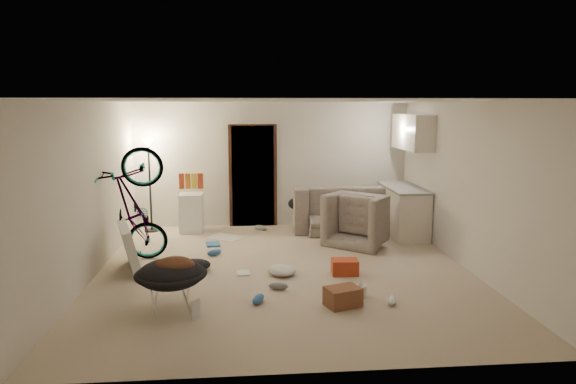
{
  "coord_description": "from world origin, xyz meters",
  "views": [
    {
      "loc": [
        -0.59,
        -7.35,
        2.44
      ],
      "look_at": [
        0.11,
        0.6,
        1.09
      ],
      "focal_mm": 32.0,
      "sensor_mm": 36.0,
      "label": 1
    }
  ],
  "objects": [
    {
      "name": "wall_front",
      "position": [
        0.0,
        -3.01,
        1.25
      ],
      "size": [
        5.5,
        0.02,
        2.5
      ],
      "primitive_type": "cube",
      "color": "silver",
      "rests_on": "floor"
    },
    {
      "name": "sofa_drape",
      "position": [
        0.55,
        2.45,
        0.54
      ],
      "size": [
        0.59,
        0.49,
        0.28
      ],
      "primitive_type": "ellipsoid",
      "rotation": [
        0.0,
        0.0,
        0.06
      ],
      "color": "black",
      "rests_on": "sofa"
    },
    {
      "name": "floor",
      "position": [
        0.0,
        0.0,
        -0.01
      ],
      "size": [
        5.5,
        6.0,
        0.02
      ],
      "primitive_type": "cube",
      "color": "#C2AD95",
      "rests_on": "ground"
    },
    {
      "name": "wall_right",
      "position": [
        2.76,
        0.0,
        1.25
      ],
      "size": [
        0.02,
        6.0,
        2.5
      ],
      "primitive_type": "cube",
      "color": "silver",
      "rests_on": "floor"
    },
    {
      "name": "book_white",
      "position": [
        -0.62,
        -0.1,
        0.01
      ],
      "size": [
        0.2,
        0.25,
        0.02
      ],
      "primitive_type": "cube",
      "rotation": [
        0.0,
        0.0,
        0.05
      ],
      "color": "silver",
      "rests_on": "floor"
    },
    {
      "name": "ceiling",
      "position": [
        0.0,
        0.0,
        2.51
      ],
      "size": [
        5.5,
        6.0,
        0.02
      ],
      "primitive_type": "cube",
      "color": "white",
      "rests_on": "wall_back"
    },
    {
      "name": "snack_box_0",
      "position": [
        -1.78,
        2.55,
        1.0
      ],
      "size": [
        0.1,
        0.08,
        0.3
      ],
      "primitive_type": "cube",
      "rotation": [
        0.0,
        0.0,
        0.07
      ],
      "color": "#A23518",
      "rests_on": "mini_fridge"
    },
    {
      "name": "armchair",
      "position": [
        1.55,
        1.46,
        0.34
      ],
      "size": [
        1.38,
        1.36,
        0.68
      ],
      "primitive_type": "imported",
      "rotation": [
        0.0,
        0.0,
        2.46
      ],
      "color": "#343B35",
      "rests_on": "floor"
    },
    {
      "name": "tv_box",
      "position": [
        -2.3,
        0.22,
        0.35
      ],
      "size": [
        0.57,
        1.08,
        0.7
      ],
      "primitive_type": "cube",
      "rotation": [
        0.0,
        -0.21,
        0.3
      ],
      "color": "silver",
      "rests_on": "floor"
    },
    {
      "name": "hoodie",
      "position": [
        -1.43,
        -1.4,
        0.55
      ],
      "size": [
        0.5,
        0.43,
        0.22
      ],
      "primitive_type": "ellipsoid",
      "rotation": [
        0.0,
        0.0,
        0.06
      ],
      "color": "#552F1D",
      "rests_on": "saucer_chair"
    },
    {
      "name": "kitchen_counter",
      "position": [
        2.43,
        2.0,
        0.44
      ],
      "size": [
        0.6,
        1.5,
        0.88
      ],
      "primitive_type": "cube",
      "color": "silver",
      "rests_on": "floor"
    },
    {
      "name": "counter_top",
      "position": [
        2.43,
        2.0,
        0.9
      ],
      "size": [
        0.64,
        1.54,
        0.04
      ],
      "primitive_type": "cube",
      "color": "gray",
      "rests_on": "kitchen_counter"
    },
    {
      "name": "shoe_1",
      "position": [
        -0.27,
        2.52,
        0.05
      ],
      "size": [
        0.3,
        0.24,
        0.11
      ],
      "primitive_type": "ellipsoid",
      "rotation": [
        0.0,
        0.0,
        -0.52
      ],
      "color": "slate",
      "rests_on": "floor"
    },
    {
      "name": "doorway",
      "position": [
        -0.4,
        2.97,
        1.02
      ],
      "size": [
        0.85,
        0.1,
        2.04
      ],
      "primitive_type": "cube",
      "color": "black",
      "rests_on": "floor"
    },
    {
      "name": "door_trim",
      "position": [
        -0.4,
        2.94,
        1.02
      ],
      "size": [
        0.97,
        0.04,
        2.1
      ],
      "primitive_type": "cube",
      "color": "#371C13",
      "rests_on": "floor"
    },
    {
      "name": "snack_box_2",
      "position": [
        -1.54,
        2.55,
        1.0
      ],
      "size": [
        0.11,
        0.08,
        0.3
      ],
      "primitive_type": "cube",
      "rotation": [
        0.0,
        0.0,
        -0.12
      ],
      "color": "gold",
      "rests_on": "mini_fridge"
    },
    {
      "name": "shoe_0",
      "position": [
        -1.09,
        0.87,
        0.05
      ],
      "size": [
        0.29,
        0.25,
        0.1
      ],
      "primitive_type": "ellipsoid",
      "rotation": [
        0.0,
        0.0,
        0.63
      ],
      "color": "#2D5EA3",
      "rests_on": "floor"
    },
    {
      "name": "sofa",
      "position": [
        1.5,
        2.45,
        0.33
      ],
      "size": [
        2.28,
        0.9,
        0.66
      ],
      "primitive_type": "imported",
      "rotation": [
        0.0,
        0.0,
        3.14
      ],
      "color": "#343B35",
      "rests_on": "floor"
    },
    {
      "name": "shoe_4",
      "position": [
        1.23,
        -1.42,
        0.05
      ],
      "size": [
        0.18,
        0.28,
        0.1
      ],
      "primitive_type": "ellipsoid",
      "rotation": [
        0.0,
        0.0,
        1.25
      ],
      "color": "white",
      "rests_on": "floor"
    },
    {
      "name": "book_asset",
      "position": [
        -1.2,
        -1.74,
        0.01
      ],
      "size": [
        0.28,
        0.26,
        0.02
      ],
      "primitive_type": "imported",
      "rotation": [
        0.0,
        0.0,
        1.02
      ],
      "color": "#A23518",
      "rests_on": "floor"
    },
    {
      "name": "shoe_3",
      "position": [
        -0.15,
        -0.81,
        0.05
      ],
      "size": [
        0.28,
        0.16,
        0.1
      ],
      "primitive_type": "ellipsoid",
      "rotation": [
        0.0,
        0.0,
        -0.23
      ],
      "color": "slate",
      "rests_on": "floor"
    },
    {
      "name": "drink_case_b",
      "position": [
        0.87,
        -0.25,
        0.11
      ],
      "size": [
        0.39,
        0.3,
        0.22
      ],
      "primitive_type": "cube",
      "rotation": [
        0.0,
        0.0,
        -0.05
      ],
      "color": "#A23518",
      "rests_on": "floor"
    },
    {
      "name": "snack_box_1",
      "position": [
        -1.66,
        2.55,
        1.0
      ],
      "size": [
        0.1,
        0.07,
        0.3
      ],
      "primitive_type": "cube",
      "rotation": [
        0.0,
        0.0,
        0.05
      ],
      "color": "#B86417",
      "rests_on": "mini_fridge"
    },
    {
      "name": "wall_left",
      "position": [
        -2.76,
        0.0,
        1.25
      ],
      "size": [
        0.02,
        6.0,
        2.5
      ],
      "primitive_type": "cube",
      "color": "silver",
      "rests_on": "floor"
    },
    {
      "name": "newspaper",
      "position": [
        -0.94,
        2.03,
        0.0
      ],
      "size": [
        0.76,
        0.71,
        0.01
      ],
      "primitive_type": "cube",
      "rotation": [
        0.0,
        0.0,
        1.03
      ],
      "color": "beige",
      "rests_on": "floor"
    },
    {
      "name": "drink_case_a",
      "position": [
        0.6,
        -1.44,
        0.12
      ],
      "size": [
        0.49,
        0.41,
        0.24
      ],
      "primitive_type": "cube",
      "rotation": [
        0.0,
        0.0,
        0.34
      ],
      "color": "brown",
      "rests_on": "floor"
    },
    {
      "name": "juicer",
      "position": [
        0.89,
        -1.16,
        0.09
      ],
      "size": [
        0.15,
        0.15,
        0.22
      ],
      "color": "silver",
      "rests_on": "floor"
    },
    {
      "name": "shoe_2",
      "position": [
        -0.43,
        -1.26,
        0.05
      ],
      "size": [
        0.22,
        0.3,
        0.1
      ],
      "primitive_type": "ellipsoid",
      "rotation": [
        0.0,
        0.0,
        1.16
      ],
      "color": "#2D5EA3",
      "rests_on": "floor"
    },
    {
      "name": "wall_back",
      "position": [
        0.0,
        3.01,
        1.25
      ],
      "size": [
        5.5,
        0.02,
        2.5
      ],
      "primitive_type": "cube",
      "color": "silver",
      "rests_on": "floor"
    },
    {
      "name": "bicycle",
      "position": [
        -2.3,
        0.65,
        0.49
      ],
      "size": [
        1.9,
        0.91,
        1.07
      ],
      "primitive_type": "imported",
      "rotation": [
        0.0,
        -0.17,
        1.63
      ],
      "color": "black",
      "rests_on": "floor"
    },
    {
      "name": "book_blue",
      "position": [
        -1.14,
        1.52,
        0.02
      ],
      "size": [
        0.27,
        0.34,
        0.03
      ],
      "primitive_type": "cube",
      "rotation": [
        0.0,
        0.0,
        0.14
      ],
      "color": "#2D5EA3",
      "rests_on": "floor"
    },
    {
      "name": "floor_lamp",
      "position": [
        -2.4,
        2.65,
        1.31
      ],
      "size": [
        0.28,
        0.28,
        1.81
      ],
      "color": "black",
      "rests_on": "floor"
    },
    {
      "name": "kitchen_uppers",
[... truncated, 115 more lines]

